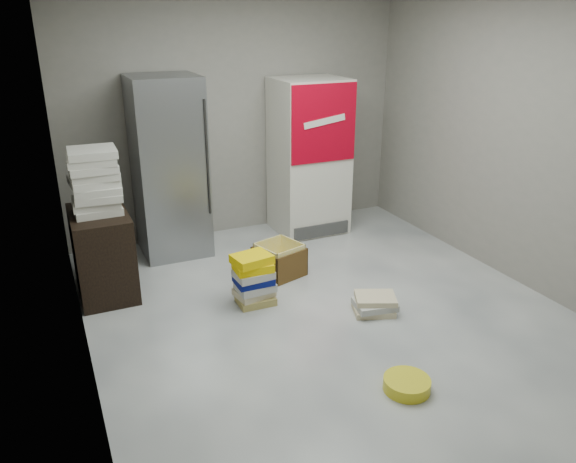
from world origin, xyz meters
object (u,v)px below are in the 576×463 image
at_px(wood_shelf, 103,253).
at_px(phonebook_stack_main, 254,279).
at_px(steel_fridge, 169,168).
at_px(cardboard_box, 279,262).
at_px(coke_cooler, 309,157).

distance_m(wood_shelf, phonebook_stack_main, 1.44).
distance_m(steel_fridge, phonebook_stack_main, 1.71).
relative_size(steel_fridge, wood_shelf, 2.37).
relative_size(wood_shelf, cardboard_box, 1.56).
height_order(steel_fridge, coke_cooler, steel_fridge).
height_order(coke_cooler, wood_shelf, coke_cooler).
height_order(phonebook_stack_main, cardboard_box, phonebook_stack_main).
xyz_separation_m(coke_cooler, phonebook_stack_main, (-1.29, -1.51, -0.66)).
xyz_separation_m(steel_fridge, phonebook_stack_main, (0.36, -1.51, -0.71)).
bearing_deg(wood_shelf, steel_fridge, 41.31).
xyz_separation_m(steel_fridge, wood_shelf, (-0.83, -0.73, -0.55)).
xyz_separation_m(phonebook_stack_main, cardboard_box, (0.45, 0.47, -0.11)).
bearing_deg(wood_shelf, coke_cooler, 16.28).
relative_size(coke_cooler, cardboard_box, 3.51).
distance_m(steel_fridge, cardboard_box, 1.56).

